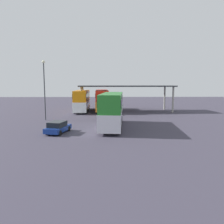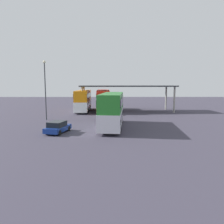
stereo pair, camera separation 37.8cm
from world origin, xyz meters
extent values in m
plane|color=#3C3847|center=(0.00, 0.00, 0.00)|extent=(140.00, 140.00, 0.00)
cube|color=silver|center=(1.28, 2.46, 1.32)|extent=(3.43, 10.50, 1.93)
cube|color=#237527|center=(1.28, 2.46, 3.33)|extent=(3.33, 10.29, 2.10)
cube|color=black|center=(1.28, 2.46, 1.55)|extent=(3.43, 10.09, 0.66)
cube|color=black|center=(1.28, 2.46, 3.44)|extent=(3.43, 10.09, 0.84)
cube|color=black|center=(1.73, 7.55, 1.61)|extent=(2.16, 0.29, 1.16)
cube|color=orange|center=(1.73, 7.55, 2.54)|extent=(1.78, 0.23, 0.36)
cylinder|color=black|center=(0.41, 5.75, 0.50)|extent=(0.37, 1.02, 1.00)
cylinder|color=black|center=(2.71, 5.55, 0.50)|extent=(0.37, 1.02, 1.00)
cylinder|color=black|center=(-0.14, -0.63, 0.50)|extent=(0.37, 1.02, 1.00)
cylinder|color=black|center=(2.15, -0.83, 0.50)|extent=(0.37, 1.02, 1.00)
cube|color=navy|center=(-4.92, -0.60, 0.49)|extent=(2.58, 3.95, 0.55)
cube|color=black|center=(-4.97, -0.77, 1.06)|extent=(2.03, 2.33, 0.58)
cylinder|color=black|center=(-5.38, 0.69, 0.30)|extent=(0.35, 0.63, 0.60)
cylinder|color=black|center=(-3.89, 0.29, 0.30)|extent=(0.35, 0.63, 0.60)
cylinder|color=black|center=(-5.96, -1.49, 0.30)|extent=(0.35, 0.63, 0.60)
cylinder|color=black|center=(-4.46, -1.88, 0.30)|extent=(0.35, 0.63, 0.60)
cube|color=white|center=(-4.50, 19.32, 1.29)|extent=(2.72, 10.81, 1.88)
cube|color=orange|center=(-4.50, 19.32, 3.25)|extent=(2.64, 10.59, 2.04)
cube|color=black|center=(-4.50, 19.32, 1.52)|extent=(2.75, 10.38, 0.64)
cube|color=black|center=(-4.50, 19.32, 3.35)|extent=(2.75, 10.38, 0.81)
cube|color=black|center=(-4.61, 24.64, 1.57)|extent=(2.13, 0.14, 1.13)
cube|color=orange|center=(-4.61, 24.64, 2.47)|extent=(1.75, 0.12, 0.36)
cylinder|color=black|center=(-5.70, 22.63, 0.50)|extent=(0.30, 1.01, 1.00)
cylinder|color=black|center=(-3.44, 22.67, 0.50)|extent=(0.30, 1.01, 1.00)
cylinder|color=black|center=(-5.57, 15.96, 0.50)|extent=(0.30, 1.01, 1.00)
cylinder|color=black|center=(-3.30, 16.00, 0.50)|extent=(0.30, 1.01, 1.00)
cube|color=orange|center=(-0.43, 19.99, 1.30)|extent=(2.83, 10.68, 1.91)
cube|color=red|center=(-0.43, 19.99, 3.29)|extent=(2.75, 10.47, 2.07)
cube|color=black|center=(-0.43, 19.99, 1.53)|extent=(2.86, 10.26, 0.65)
cube|color=black|center=(-0.43, 19.99, 3.39)|extent=(2.86, 10.26, 0.83)
cube|color=black|center=(-0.59, 25.24, 1.59)|extent=(2.14, 0.16, 1.14)
cube|color=orange|center=(-0.59, 25.24, 2.51)|extent=(1.76, 0.13, 0.36)
cylinder|color=black|center=(-1.67, 23.25, 0.50)|extent=(0.31, 1.01, 1.00)
cylinder|color=black|center=(0.60, 23.32, 0.50)|extent=(0.31, 1.01, 1.00)
cylinder|color=black|center=(-1.47, 16.67, 0.50)|extent=(0.31, 1.01, 1.00)
cylinder|color=black|center=(0.80, 16.74, 0.50)|extent=(0.31, 1.01, 1.00)
cube|color=#33353A|center=(4.50, 19.12, 5.14)|extent=(19.37, 7.44, 0.25)
cylinder|color=#9E9B93|center=(13.24, 22.20, 2.51)|extent=(0.36, 0.36, 5.01)
cylinder|color=#9E9B93|center=(13.55, 17.10, 2.51)|extent=(0.36, 0.36, 5.01)
cylinder|color=#9E9B93|center=(-4.55, 21.13, 2.51)|extent=(0.36, 0.36, 5.01)
cylinder|color=#9E9B93|center=(-4.24, 16.03, 2.51)|extent=(0.36, 0.36, 5.01)
cylinder|color=#33353A|center=(-8.89, 8.42, 4.35)|extent=(0.16, 0.16, 8.70)
sphere|color=beige|center=(-8.89, 8.42, 8.85)|extent=(0.44, 0.44, 0.44)
camera|label=1|loc=(0.71, -24.80, 5.51)|focal=34.61mm
camera|label=2|loc=(1.08, -24.81, 5.51)|focal=34.61mm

